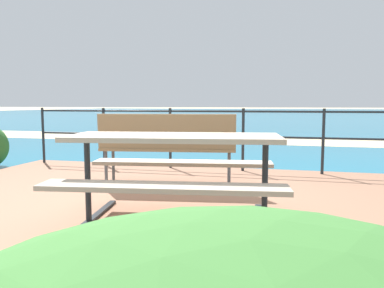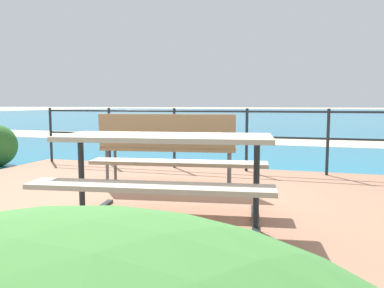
% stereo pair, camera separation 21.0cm
% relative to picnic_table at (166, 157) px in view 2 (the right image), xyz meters
% --- Properties ---
extents(ground_plane, '(240.00, 240.00, 0.00)m').
position_rel_picnic_table_xyz_m(ground_plane, '(-0.33, 0.50, -0.65)').
color(ground_plane, beige).
extents(patio_paving, '(6.40, 5.20, 0.06)m').
position_rel_picnic_table_xyz_m(patio_paving, '(-0.33, 0.50, -0.62)').
color(patio_paving, '#996B51').
rests_on(patio_paving, ground).
extents(sea_water, '(90.00, 90.00, 0.01)m').
position_rel_picnic_table_xyz_m(sea_water, '(-0.33, 40.50, -0.65)').
color(sea_water, teal).
rests_on(sea_water, ground).
extents(beach_strip, '(54.04, 3.77, 0.01)m').
position_rel_picnic_table_xyz_m(beach_strip, '(-0.33, 8.62, -0.64)').
color(beach_strip, beige).
rests_on(beach_strip, ground).
extents(picnic_table, '(1.92, 1.60, 0.78)m').
position_rel_picnic_table_xyz_m(picnic_table, '(0.00, 0.00, 0.00)').
color(picnic_table, tan).
rests_on(picnic_table, patio_paving).
extents(park_bench, '(1.75, 0.65, 0.92)m').
position_rel_picnic_table_xyz_m(park_bench, '(-0.54, 1.51, -0.03)').
color(park_bench, '#8C704C').
rests_on(park_bench, patio_paving).
extents(railing_fence, '(5.94, 0.04, 0.97)m').
position_rel_picnic_table_xyz_m(railing_fence, '(-0.33, 2.85, 0.02)').
color(railing_fence, '#1E2328').
rests_on(railing_fence, patio_paving).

